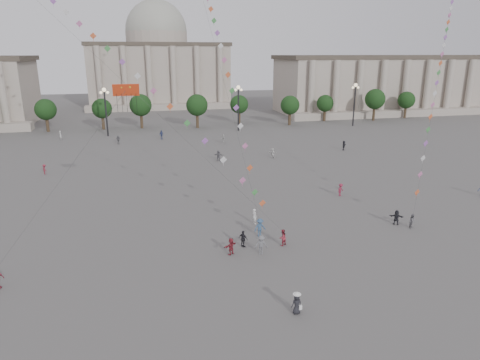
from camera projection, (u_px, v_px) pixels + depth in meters
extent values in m
plane|color=#514E4C|center=(256.00, 289.00, 33.78)|extent=(360.00, 360.00, 0.00)
cube|color=#A29487|center=(403.00, 85.00, 136.73)|extent=(80.00, 22.00, 16.00)
cube|color=#453D32|center=(406.00, 57.00, 134.27)|extent=(81.60, 22.44, 1.20)
cube|color=#A29487|center=(426.00, 112.00, 126.62)|extent=(84.00, 4.00, 2.00)
cube|color=#A29487|center=(159.00, 76.00, 152.08)|extent=(46.00, 30.00, 20.00)
cube|color=#453D32|center=(157.00, 45.00, 149.05)|extent=(46.92, 30.60, 1.20)
cube|color=#A29487|center=(163.00, 107.00, 138.81)|extent=(48.30, 4.00, 2.00)
cylinder|color=#A29487|center=(157.00, 39.00, 148.51)|extent=(21.00, 21.00, 5.00)
sphere|color=#9B9C8E|center=(157.00, 31.00, 147.79)|extent=(21.00, 21.00, 21.00)
cylinder|color=#3B2D1D|center=(42.00, 125.00, 99.30)|extent=(0.70, 0.70, 3.52)
sphere|color=black|center=(40.00, 109.00, 98.24)|extent=(5.12, 5.12, 5.12)
cylinder|color=#3B2D1D|center=(96.00, 123.00, 101.97)|extent=(0.70, 0.70, 3.52)
sphere|color=black|center=(95.00, 108.00, 100.91)|extent=(5.12, 5.12, 5.12)
cylinder|color=#3B2D1D|center=(148.00, 121.00, 104.64)|extent=(0.70, 0.70, 3.52)
sphere|color=black|center=(147.00, 106.00, 103.59)|extent=(5.12, 5.12, 5.12)
cylinder|color=#3B2D1D|center=(196.00, 120.00, 107.31)|extent=(0.70, 0.70, 3.52)
sphere|color=black|center=(196.00, 105.00, 106.26)|extent=(5.12, 5.12, 5.12)
cylinder|color=#3B2D1D|center=(243.00, 118.00, 109.98)|extent=(0.70, 0.70, 3.52)
sphere|color=black|center=(243.00, 104.00, 108.93)|extent=(5.12, 5.12, 5.12)
cylinder|color=#3B2D1D|center=(287.00, 117.00, 112.65)|extent=(0.70, 0.70, 3.52)
sphere|color=black|center=(287.00, 102.00, 111.60)|extent=(5.12, 5.12, 5.12)
cylinder|color=#3B2D1D|center=(329.00, 115.00, 115.32)|extent=(0.70, 0.70, 3.52)
sphere|color=black|center=(330.00, 101.00, 114.27)|extent=(5.12, 5.12, 5.12)
cylinder|color=#3B2D1D|center=(369.00, 114.00, 118.00)|extent=(0.70, 0.70, 3.52)
sphere|color=black|center=(370.00, 100.00, 116.94)|extent=(5.12, 5.12, 5.12)
cylinder|color=#3B2D1D|center=(407.00, 112.00, 120.67)|extent=(0.70, 0.70, 3.52)
sphere|color=black|center=(409.00, 99.00, 119.61)|extent=(5.12, 5.12, 5.12)
cylinder|color=#262628|center=(106.00, 114.00, 94.25)|extent=(0.36, 0.36, 10.00)
sphere|color=#FFE5B2|center=(104.00, 90.00, 92.77)|extent=(0.90, 0.90, 0.90)
sphere|color=#FFE5B2|center=(101.00, 93.00, 92.78)|extent=(0.60, 0.60, 0.60)
sphere|color=#FFE5B2|center=(108.00, 92.00, 93.09)|extent=(0.60, 0.60, 0.60)
cylinder|color=#262628|center=(238.00, 110.00, 100.93)|extent=(0.36, 0.36, 10.00)
sphere|color=#FFE5B2|center=(238.00, 87.00, 99.44)|extent=(0.90, 0.90, 0.90)
sphere|color=#FFE5B2|center=(235.00, 90.00, 99.46)|extent=(0.60, 0.60, 0.60)
sphere|color=#FFE5B2|center=(241.00, 90.00, 99.77)|extent=(0.60, 0.60, 0.60)
cylinder|color=#262628|center=(354.00, 106.00, 107.61)|extent=(0.36, 0.36, 10.00)
sphere|color=#FFE5B2|center=(356.00, 85.00, 106.12)|extent=(0.90, 0.90, 0.90)
sphere|color=#FFE5B2|center=(353.00, 88.00, 106.14)|extent=(0.60, 0.60, 0.60)
sphere|color=#FFE5B2|center=(358.00, 87.00, 106.45)|extent=(0.60, 0.60, 0.60)
imported|color=navy|center=(161.00, 135.00, 92.02)|extent=(1.21, 1.04, 1.95)
imported|color=#222228|center=(396.00, 217.00, 46.26)|extent=(1.56, 1.20, 1.64)
imported|color=#AFAFAB|center=(223.00, 139.00, 88.25)|extent=(1.36, 1.70, 1.81)
imported|color=slate|center=(261.00, 245.00, 39.41)|extent=(1.30, 0.90, 1.85)
imported|color=silver|center=(273.00, 153.00, 75.67)|extent=(1.67, 1.28, 1.76)
imported|color=maroon|center=(341.00, 190.00, 55.53)|extent=(1.25, 1.12, 1.68)
imported|color=black|center=(344.00, 145.00, 81.76)|extent=(1.44, 1.63, 1.79)
imported|color=silver|center=(61.00, 135.00, 91.40)|extent=(0.74, 0.83, 1.92)
imported|color=slate|center=(219.00, 156.00, 73.59)|extent=(1.75, 1.35, 1.85)
imported|color=silver|center=(254.00, 216.00, 46.48)|extent=(0.62, 0.74, 1.72)
imported|color=#5B5A5F|center=(118.00, 140.00, 87.06)|extent=(1.10, 0.83, 1.73)
imported|color=maroon|center=(45.00, 169.00, 65.48)|extent=(1.01, 1.15, 1.55)
imported|color=black|center=(243.00, 239.00, 40.88)|extent=(0.95, 1.01, 1.67)
imported|color=maroon|center=(231.00, 246.00, 39.39)|extent=(1.52, 1.18, 1.61)
imported|color=maroon|center=(283.00, 238.00, 41.20)|extent=(1.00, 0.93, 1.65)
imported|color=#355478|center=(260.00, 228.00, 43.17)|extent=(1.38, 0.97, 1.94)
imported|color=#5B5A5F|center=(413.00, 221.00, 45.43)|extent=(0.92, 0.86, 1.52)
imported|color=black|center=(297.00, 304.00, 30.41)|extent=(0.80, 0.56, 1.53)
cone|color=white|center=(297.00, 293.00, 30.16)|extent=(0.52, 0.52, 0.14)
cylinder|color=white|center=(297.00, 294.00, 30.18)|extent=(0.60, 0.60, 0.02)
cube|color=white|center=(301.00, 307.00, 30.38)|extent=(0.22, 0.10, 0.35)
cube|color=red|center=(126.00, 90.00, 36.05)|extent=(2.22, 0.59, 1.02)
cube|color=#18853B|center=(121.00, 87.00, 35.86)|extent=(0.36, 0.20, 0.34)
cube|color=#202BAE|center=(130.00, 87.00, 36.01)|extent=(0.36, 0.20, 0.34)
sphere|color=gold|center=(121.00, 87.00, 35.82)|extent=(0.20, 0.20, 0.20)
sphere|color=gold|center=(130.00, 87.00, 35.98)|extent=(0.20, 0.20, 0.20)
cylinder|color=#3F3F3F|center=(63.00, 177.00, 34.71)|extent=(0.02, 0.02, 17.70)
cylinder|color=#3F3F3F|center=(74.00, 36.00, 51.50)|extent=(0.02, 0.02, 68.97)
cube|color=#D35C31|center=(262.00, 203.00, 41.59)|extent=(0.76, 0.25, 0.76)
cube|color=#BF659A|center=(243.00, 180.00, 42.30)|extent=(0.76, 0.25, 0.76)
cube|color=silver|center=(223.00, 160.00, 43.05)|extent=(0.76, 0.25, 0.76)
cube|color=#9958B1|center=(205.00, 141.00, 43.83)|extent=(0.76, 0.25, 0.76)
cube|color=#429046|center=(187.00, 123.00, 44.63)|extent=(0.76, 0.25, 0.76)
cube|color=#D35C31|center=(170.00, 106.00, 45.44)|extent=(0.76, 0.25, 0.76)
cube|color=#BF659A|center=(153.00, 91.00, 46.27)|extent=(0.76, 0.25, 0.76)
cube|color=silver|center=(138.00, 76.00, 47.10)|extent=(0.76, 0.25, 0.76)
cube|color=#9958B1|center=(122.00, 62.00, 47.94)|extent=(0.76, 0.25, 0.76)
cube|color=#429046|center=(107.00, 49.00, 48.78)|extent=(0.76, 0.25, 0.76)
cube|color=#D35C31|center=(93.00, 36.00, 49.64)|extent=(0.76, 0.25, 0.76)
cube|color=#BF659A|center=(79.00, 24.00, 50.50)|extent=(0.76, 0.25, 0.76)
cube|color=silver|center=(66.00, 12.00, 51.36)|extent=(0.76, 0.25, 0.76)
cube|color=#9958B1|center=(53.00, 1.00, 52.23)|extent=(0.76, 0.25, 0.76)
cube|color=#429046|center=(255.00, 192.00, 43.93)|extent=(0.76, 0.25, 0.76)
cube|color=#D35C31|center=(250.00, 168.00, 44.99)|extent=(0.76, 0.25, 0.76)
cube|color=#BF659A|center=(245.00, 146.00, 46.11)|extent=(0.76, 0.25, 0.76)
cube|color=silver|center=(240.00, 126.00, 47.25)|extent=(0.76, 0.25, 0.76)
cube|color=#9958B1|center=(236.00, 108.00, 48.40)|extent=(0.76, 0.25, 0.76)
cube|color=#429046|center=(232.00, 91.00, 49.58)|extent=(0.76, 0.25, 0.76)
cube|color=#D35C31|center=(228.00, 75.00, 50.77)|extent=(0.76, 0.25, 0.76)
cube|color=#BF659A|center=(224.00, 60.00, 51.96)|extent=(0.76, 0.25, 0.76)
cube|color=silver|center=(221.00, 46.00, 53.17)|extent=(0.76, 0.25, 0.76)
cube|color=#9958B1|center=(217.00, 33.00, 54.38)|extent=(0.76, 0.25, 0.76)
cube|color=#429046|center=(214.00, 21.00, 55.61)|extent=(0.76, 0.25, 0.76)
cube|color=#D35C31|center=(211.00, 9.00, 56.83)|extent=(0.76, 0.25, 0.76)
cylinder|color=#3F3F3F|center=(441.00, 66.00, 58.77)|extent=(0.02, 0.02, 50.72)
cube|color=#D35C31|center=(417.00, 192.00, 46.14)|extent=(0.76, 0.25, 0.76)
cube|color=#BF659A|center=(420.00, 174.00, 47.16)|extent=(0.76, 0.25, 0.76)
cube|color=silver|center=(423.00, 158.00, 48.22)|extent=(0.76, 0.25, 0.76)
cube|color=#9958B1|center=(426.00, 143.00, 49.31)|extent=(0.76, 0.25, 0.76)
cube|color=#429046|center=(428.00, 130.00, 50.40)|extent=(0.76, 0.25, 0.76)
cube|color=#D35C31|center=(431.00, 117.00, 51.51)|extent=(0.76, 0.25, 0.76)
cube|color=#BF659A|center=(433.00, 105.00, 52.63)|extent=(0.76, 0.25, 0.76)
cube|color=silver|center=(435.00, 93.00, 53.75)|extent=(0.76, 0.25, 0.76)
cube|color=#9958B1|center=(437.00, 83.00, 54.88)|extent=(0.76, 0.25, 0.76)
cube|color=#429046|center=(439.00, 73.00, 56.02)|extent=(0.76, 0.25, 0.76)
cube|color=#D35C31|center=(440.00, 63.00, 57.16)|extent=(0.76, 0.25, 0.76)
cube|color=#BF659A|center=(442.00, 54.00, 58.31)|extent=(0.76, 0.25, 0.76)
cube|color=silver|center=(444.00, 45.00, 59.46)|extent=(0.76, 0.25, 0.76)
cube|color=#9958B1|center=(445.00, 37.00, 60.62)|extent=(0.76, 0.25, 0.76)
cube|color=#429046|center=(447.00, 29.00, 61.78)|extent=(0.76, 0.25, 0.76)
cube|color=#D35C31|center=(448.00, 22.00, 62.94)|extent=(0.76, 0.25, 0.76)
cube|color=#BF659A|center=(450.00, 15.00, 64.10)|extent=(0.76, 0.25, 0.76)
cube|color=silver|center=(451.00, 8.00, 65.27)|extent=(0.76, 0.25, 0.76)
cube|color=#9958B1|center=(452.00, 2.00, 66.44)|extent=(0.76, 0.25, 0.76)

